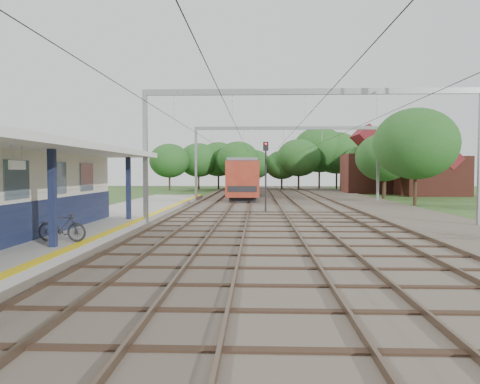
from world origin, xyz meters
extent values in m
plane|color=#2D4C1E|center=(0.00, 0.00, 0.00)|extent=(160.00, 160.00, 0.00)
cube|color=#473D33|center=(4.00, 30.00, 0.05)|extent=(18.00, 90.00, 0.10)
cube|color=gray|center=(-7.50, 14.00, 0.17)|extent=(5.00, 52.00, 0.35)
cube|color=yellow|center=(-5.25, 14.00, 0.35)|extent=(0.45, 52.00, 0.01)
cube|color=#111836|center=(-7.28, 7.00, 1.05)|extent=(0.06, 18.00, 1.40)
cube|color=slate|center=(-7.27, 7.00, 2.55)|extent=(0.05, 16.00, 1.30)
cube|color=#111836|center=(-5.90, 6.00, 1.95)|extent=(0.22, 0.22, 3.20)
cube|color=#111836|center=(-5.90, 15.00, 1.95)|extent=(0.22, 0.22, 3.20)
cube|color=white|center=(-6.00, 4.00, 3.00)|extent=(0.06, 0.85, 0.26)
cube|color=brown|center=(-4.22, 30.00, 0.17)|extent=(0.07, 88.00, 0.15)
cube|color=brown|center=(-2.78, 30.00, 0.17)|extent=(0.07, 88.00, 0.15)
cube|color=brown|center=(-1.22, 30.00, 0.17)|extent=(0.07, 88.00, 0.15)
cube|color=brown|center=(0.22, 30.00, 0.17)|extent=(0.07, 88.00, 0.15)
cube|color=brown|center=(2.48, 30.00, 0.17)|extent=(0.07, 88.00, 0.15)
cube|color=brown|center=(3.92, 30.00, 0.17)|extent=(0.07, 88.00, 0.15)
cube|color=brown|center=(6.08, 30.00, 0.17)|extent=(0.07, 88.00, 0.15)
cube|color=brown|center=(7.52, 30.00, 0.17)|extent=(0.07, 88.00, 0.15)
cube|color=gray|center=(-5.00, 15.00, 3.50)|extent=(0.22, 0.22, 7.00)
cube|color=gray|center=(3.50, 15.00, 6.85)|extent=(17.00, 0.20, 0.30)
cube|color=gray|center=(-5.00, 35.00, 3.50)|extent=(0.22, 0.22, 7.00)
cube|color=gray|center=(12.00, 35.00, 3.50)|extent=(0.22, 0.22, 7.00)
cube|color=gray|center=(3.50, 35.00, 6.85)|extent=(17.00, 0.20, 0.30)
cylinder|color=black|center=(-3.50, 30.00, 5.50)|extent=(0.02, 88.00, 0.02)
cylinder|color=black|center=(-0.50, 30.00, 5.50)|extent=(0.02, 88.00, 0.02)
cylinder|color=black|center=(3.20, 30.00, 5.50)|extent=(0.02, 88.00, 0.02)
cylinder|color=black|center=(6.80, 30.00, 5.50)|extent=(0.02, 88.00, 0.02)
cylinder|color=#382619|center=(-10.00, 61.00, 1.44)|extent=(0.28, 0.28, 2.88)
ellipsoid|color=#1C4317|center=(-10.00, 61.00, 4.96)|extent=(6.72, 6.72, 5.76)
cylinder|color=#382619|center=(-4.00, 63.00, 1.26)|extent=(0.28, 0.28, 2.52)
ellipsoid|color=#1C4317|center=(-4.00, 63.00, 4.34)|extent=(5.88, 5.88, 5.04)
cylinder|color=#382619|center=(2.00, 60.00, 1.62)|extent=(0.28, 0.28, 3.24)
ellipsoid|color=#1C4317|center=(2.00, 60.00, 5.58)|extent=(7.56, 7.56, 6.48)
cylinder|color=#382619|center=(8.00, 62.00, 1.35)|extent=(0.28, 0.28, 2.70)
ellipsoid|color=#1C4317|center=(8.00, 62.00, 4.65)|extent=(6.30, 6.30, 5.40)
cylinder|color=#382619|center=(14.50, 38.00, 1.26)|extent=(0.28, 0.28, 2.52)
ellipsoid|color=#1C4317|center=(14.50, 38.00, 4.34)|extent=(5.88, 5.88, 5.04)
cylinder|color=#382619|center=(15.00, 54.00, 1.44)|extent=(0.28, 0.28, 2.88)
ellipsoid|color=#1C4317|center=(15.00, 54.00, 4.96)|extent=(6.72, 6.72, 5.76)
cube|color=brown|center=(21.00, 46.00, 2.25)|extent=(7.00, 6.00, 4.50)
cube|color=maroon|center=(21.00, 46.00, 5.40)|extent=(4.99, 6.12, 4.99)
cube|color=brown|center=(16.00, 52.00, 2.50)|extent=(8.00, 6.00, 5.00)
cube|color=maroon|center=(16.00, 52.00, 5.90)|extent=(5.52, 6.12, 5.52)
imported|color=black|center=(-6.06, 7.07, 0.88)|extent=(1.78, 0.61, 1.05)
cube|color=black|center=(-0.50, 40.07, 0.32)|extent=(2.35, 16.77, 0.44)
cube|color=maroon|center=(-0.50, 40.07, 2.15)|extent=(2.94, 18.23, 3.20)
cube|color=black|center=(-0.50, 40.07, 2.48)|extent=(2.98, 16.77, 0.91)
cube|color=slate|center=(-0.50, 40.07, 3.87)|extent=(2.70, 18.23, 0.28)
cube|color=black|center=(-0.50, 58.90, 0.32)|extent=(2.35, 16.77, 0.44)
cube|color=maroon|center=(-0.50, 58.90, 2.15)|extent=(2.94, 18.23, 3.20)
cube|color=black|center=(-0.50, 58.90, 2.48)|extent=(2.98, 16.77, 0.91)
cube|color=slate|center=(-0.50, 58.90, 3.87)|extent=(2.70, 18.23, 0.28)
cylinder|color=black|center=(1.35, 22.78, 2.20)|extent=(0.15, 0.15, 4.41)
cube|color=black|center=(1.35, 22.78, 4.51)|extent=(0.37, 0.28, 0.61)
sphere|color=red|center=(1.35, 22.68, 4.66)|extent=(0.15, 0.15, 0.15)
camera|label=1|loc=(0.77, -8.96, 2.83)|focal=35.00mm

